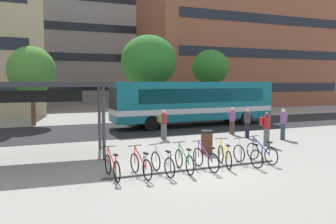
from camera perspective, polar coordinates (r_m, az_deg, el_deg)
ground at (r=12.08m, az=4.41°, el=-9.98°), size 200.00×200.00×0.00m
bus_lane_asphalt at (r=21.66m, az=-7.35°, el=-3.07°), size 80.00×7.20×0.01m
city_bus at (r=23.11m, az=4.55°, el=1.91°), size 12.10×2.94×3.20m
bike_rack at (r=11.77m, az=4.97°, el=-9.94°), size 6.84×0.09×0.70m
parked_bicycle_red_0 at (r=10.86m, az=-10.03°, el=-9.72°), size 0.52×1.72×0.99m
parked_bicycle_red_1 at (r=10.91m, az=-4.95°, el=-9.58°), size 0.52×1.71×0.99m
parked_bicycle_silver_2 at (r=11.14m, az=-1.02°, el=-9.24°), size 0.52×1.71×0.99m
parked_bicycle_green_3 at (r=11.48m, az=2.93°, el=-8.80°), size 0.52×1.72×0.99m
parked_bicycle_purple_4 at (r=11.81m, az=6.78°, el=-8.43°), size 0.52×1.72×0.99m
parked_bicycle_yellow_5 at (r=12.35m, az=10.16°, el=-7.86°), size 0.60×1.68×0.99m
parked_bicycle_white_6 at (r=12.68m, az=14.17°, el=-7.59°), size 0.52×1.72×0.99m
parked_bicycle_blue_7 at (r=13.29m, az=16.53°, el=-7.05°), size 0.52×1.72×0.99m
transit_shelter at (r=14.05m, az=-21.36°, el=4.20°), size 5.56×3.35×3.21m
commuter_grey_pack_0 at (r=19.74m, az=11.46°, el=-1.20°), size 0.35×0.53×1.66m
commuter_maroon_pack_1 at (r=18.63m, az=14.11°, el=-1.61°), size 0.50×0.60×1.67m
commuter_olive_pack_2 at (r=17.69m, az=-0.88°, el=-1.84°), size 0.56×0.39×1.66m
commuter_red_pack_3 at (r=16.61m, az=17.29°, el=-2.47°), size 0.58×0.59×1.71m
commuter_olive_pack_4 at (r=18.68m, az=20.10°, el=-1.68°), size 0.60×0.56×1.71m
trash_bin at (r=14.38m, az=7.03°, el=-5.36°), size 0.55×0.55×1.03m
street_tree_0 at (r=25.25m, az=-23.38°, el=6.88°), size 3.37×3.37×5.78m
street_tree_1 at (r=31.38m, az=7.65°, el=7.99°), size 3.61×3.61×6.31m
street_tree_2 at (r=28.04m, az=-3.48°, el=9.11°), size 4.83×4.83×7.26m
building_right_wing at (r=46.14m, az=12.70°, el=11.72°), size 26.31×11.85×16.62m
building_centre_block at (r=52.47m, az=-14.05°, el=10.90°), size 14.97×11.40×16.59m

